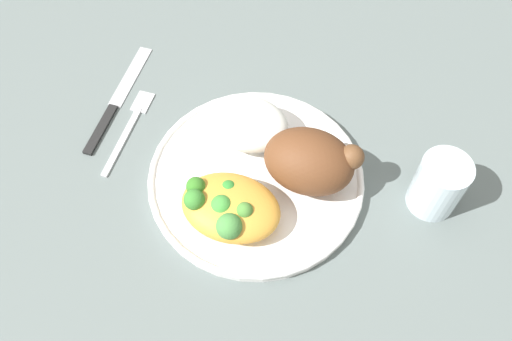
# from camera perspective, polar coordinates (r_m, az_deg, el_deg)

# --- Properties ---
(ground_plane) EXTENTS (2.00, 2.00, 0.00)m
(ground_plane) POSITION_cam_1_polar(r_m,az_deg,el_deg) (0.66, 0.00, -1.18)
(ground_plane) COLOR slate
(plate) EXTENTS (0.26, 0.26, 0.02)m
(plate) POSITION_cam_1_polar(r_m,az_deg,el_deg) (0.65, 0.00, -0.81)
(plate) COLOR white
(plate) RESTS_ON ground_plane
(roasted_chicken) EXTENTS (0.11, 0.08, 0.07)m
(roasted_chicken) POSITION_cam_1_polar(r_m,az_deg,el_deg) (0.62, 5.76, 0.98)
(roasted_chicken) COLOR brown
(roasted_chicken) RESTS_ON plate
(rice_pile) EXTENTS (0.10, 0.08, 0.05)m
(rice_pile) POSITION_cam_1_polar(r_m,az_deg,el_deg) (0.66, -0.98, 4.98)
(rice_pile) COLOR white
(rice_pile) RESTS_ON plate
(mac_cheese_with_broccoli) EXTENTS (0.11, 0.09, 0.05)m
(mac_cheese_with_broccoli) POSITION_cam_1_polar(r_m,az_deg,el_deg) (0.60, -2.97, -3.84)
(mac_cheese_with_broccoli) COLOR gold
(mac_cheese_with_broccoli) RESTS_ON plate
(fork) EXTENTS (0.02, 0.14, 0.01)m
(fork) POSITION_cam_1_polar(r_m,az_deg,el_deg) (0.72, -13.23, 4.44)
(fork) COLOR silver
(fork) RESTS_ON ground_plane
(knife) EXTENTS (0.02, 0.19, 0.01)m
(knife) POSITION_cam_1_polar(r_m,az_deg,el_deg) (0.75, -14.79, 6.57)
(knife) COLOR black
(knife) RESTS_ON ground_plane
(water_glass) EXTENTS (0.06, 0.06, 0.08)m
(water_glass) POSITION_cam_1_polar(r_m,az_deg,el_deg) (0.65, 18.65, -1.44)
(water_glass) COLOR silver
(water_glass) RESTS_ON ground_plane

